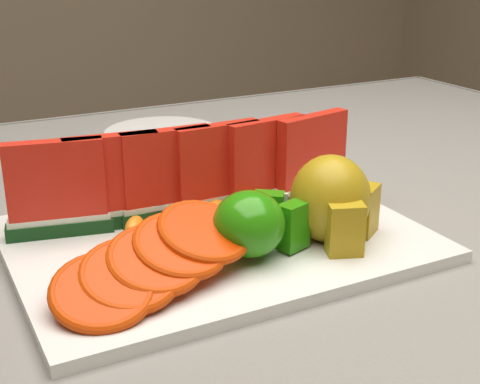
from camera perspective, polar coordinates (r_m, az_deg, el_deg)
table at (r=0.81m, az=-2.26°, el=-8.37°), size 1.40×0.90×0.75m
tablecloth at (r=0.78m, az=-2.32°, el=-4.36°), size 1.53×1.03×0.20m
platter at (r=0.68m, az=-2.05°, el=-4.04°), size 0.40×0.30×0.01m
apple_cluster at (r=0.62m, az=1.28°, el=-2.68°), size 0.10×0.08×0.06m
pear_cluster at (r=0.66m, az=7.95°, el=-0.82°), size 0.10×0.10×0.09m
side_plate at (r=1.07m, az=-6.68°, el=5.01°), size 0.20×0.20×0.01m
fork at (r=0.97m, az=-18.47°, el=2.28°), size 0.02×0.20×0.00m
watermelon_row at (r=0.71m, az=-4.04°, el=1.54°), size 0.39×0.07×0.10m
orange_fan_front at (r=0.57m, az=-7.17°, el=-5.73°), size 0.21×0.13×0.06m
orange_fan_back at (r=0.79m, az=-5.56°, el=1.54°), size 0.34×0.11×0.05m
tangerine_segments at (r=0.68m, az=-3.06°, el=-2.22°), size 0.18×0.06×0.02m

